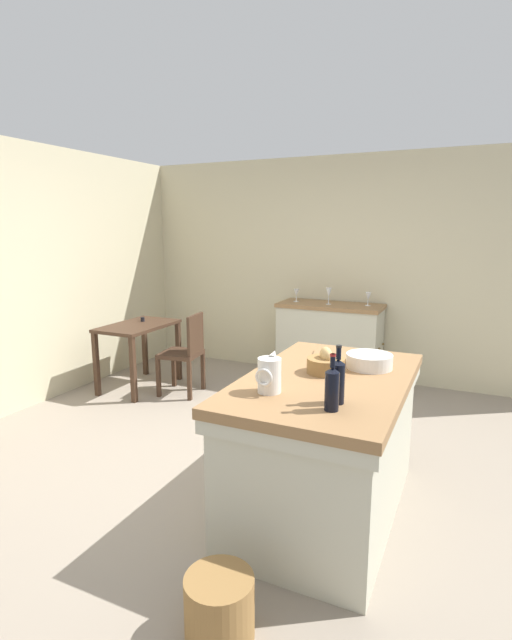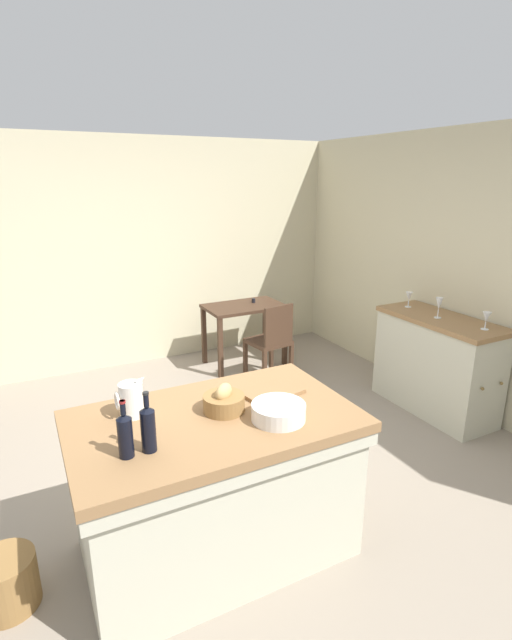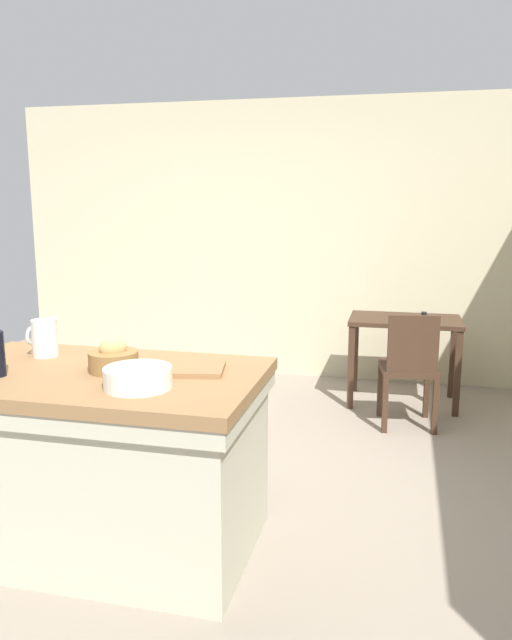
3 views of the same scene
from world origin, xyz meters
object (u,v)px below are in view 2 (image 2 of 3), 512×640
(writing_desk, at_px, (244,315))
(wine_glass_middle, at_px, (409,297))
(side_cabinet, at_px, (436,364))
(wash_bowl, at_px, (278,412))
(bread_basket, at_px, (224,402))
(wooden_chair, at_px, (272,340))
(pitcher, at_px, (131,399))
(island_table, at_px, (216,480))
(cutting_board, at_px, (272,392))
(wine_glass_far_left, at_px, (486,318))
(wine_bottle_dark, at_px, (148,427))
(wine_glass_left, at_px, (439,304))
(wicker_hamper, at_px, (6,582))
(wine_bottle_amber, at_px, (125,434))

(writing_desk, bearing_deg, wine_glass_middle, -52.92)
(side_cabinet, xyz_separation_m, wine_glass_middle, (-0.01, 0.42, 0.56))
(wash_bowl, bearing_deg, bread_basket, 135.09)
(wooden_chair, distance_m, pitcher, 2.64)
(island_table, height_order, writing_desk, island_table)
(island_table, distance_m, side_cabinet, 2.64)
(cutting_board, xyz_separation_m, wine_glass_far_left, (2.16, 0.20, 0.13))
(writing_desk, xyz_separation_m, wine_bottle_dark, (-1.83, -2.76, 0.40))
(wine_glass_left, relative_size, wicker_hamper, 0.61)
(cutting_board, height_order, wine_glass_far_left, wine_glass_far_left)
(wine_glass_far_left, bearing_deg, bread_basket, -173.93)
(wooden_chair, height_order, cutting_board, cutting_board)
(wash_bowl, xyz_separation_m, wine_glass_far_left, (2.28, 0.49, 0.09))
(wine_glass_far_left, bearing_deg, wine_bottle_amber, -171.30)
(writing_desk, distance_m, wine_glass_middle, 1.87)
(wicker_hamper, bearing_deg, wine_bottle_dark, -22.95)
(side_cabinet, distance_m, writing_desk, 2.18)
(wicker_hamper, bearing_deg, wine_glass_left, 9.35)
(pitcher, relative_size, wine_bottle_dark, 0.76)
(island_table, xyz_separation_m, bread_basket, (0.08, 0.03, 0.47))
(side_cabinet, bearing_deg, pitcher, -170.25)
(wine_bottle_amber, xyz_separation_m, wine_glass_middle, (3.04, 1.30, 0.02))
(writing_desk, bearing_deg, wine_glass_left, -60.18)
(writing_desk, relative_size, wine_bottle_dark, 2.94)
(wine_glass_far_left, bearing_deg, wicker_hamper, -177.40)
(bread_basket, xyz_separation_m, wine_glass_left, (2.42, 0.69, 0.11))
(wine_glass_far_left, bearing_deg, wine_bottle_dark, -171.00)
(wine_bottle_dark, bearing_deg, wicker_hamper, 157.05)
(wine_bottle_amber, xyz_separation_m, wicker_hamper, (-0.61, 0.31, -0.86))
(wine_bottle_dark, relative_size, wine_glass_middle, 2.05)
(island_table, xyz_separation_m, side_cabinet, (2.54, 0.72, -0.02))
(wine_bottle_dark, distance_m, wicker_hamper, 1.17)
(bread_basket, distance_m, wine_glass_middle, 2.69)
(wine_bottle_dark, bearing_deg, wine_glass_far_left, 9.00)
(wine_bottle_amber, height_order, wine_glass_left, wine_bottle_amber)
(cutting_board, height_order, wine_bottle_dark, wine_bottle_dark)
(wooden_chair, xyz_separation_m, wine_bottle_amber, (-1.98, -2.17, 0.53))
(wine_bottle_dark, relative_size, wine_bottle_amber, 1.06)
(side_cabinet, height_order, wine_glass_far_left, wine_glass_far_left)
(writing_desk, height_order, wine_bottle_amber, wine_bottle_amber)
(wine_bottle_dark, height_order, wine_bottle_amber, wine_bottle_dark)
(side_cabinet, bearing_deg, writing_desk, 120.62)
(wash_bowl, relative_size, wine_bottle_amber, 1.02)
(bread_basket, relative_size, wicker_hamper, 0.76)
(wooden_chair, height_order, wine_bottle_dark, wine_bottle_dark)
(wine_bottle_dark, bearing_deg, wine_bottle_amber, -179.68)
(pitcher, height_order, wine_glass_left, pitcher)
(cutting_board, bearing_deg, island_table, -166.35)
(wine_glass_left, xyz_separation_m, wicker_hamper, (-3.62, -0.60, -0.91))
(island_table, xyz_separation_m, wine_glass_middle, (2.53, 1.13, 0.55))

